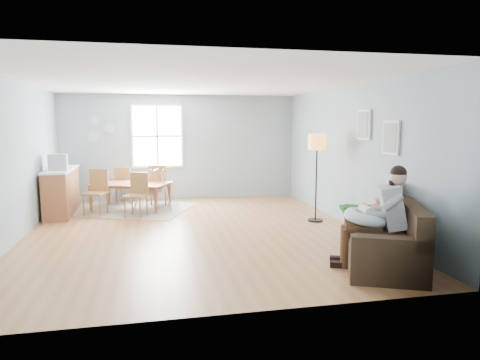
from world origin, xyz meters
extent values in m
cube|color=#A4673A|center=(0.00, 0.00, -0.04)|extent=(8.40, 9.40, 0.08)
cube|color=white|center=(0.00, 0.00, 3.00)|extent=(8.40, 9.40, 0.60)
cube|color=#809EA8|center=(0.00, 4.66, 1.35)|extent=(8.40, 0.08, 3.90)
cube|color=#809EA8|center=(0.00, -4.66, 1.35)|extent=(8.40, 0.08, 3.90)
cube|color=#809EA8|center=(4.16, 0.00, 1.35)|extent=(0.08, 9.40, 3.90)
cube|color=white|center=(-0.60, 3.47, 1.65)|extent=(1.32, 0.06, 1.62)
cube|color=white|center=(-0.60, 3.44, 1.65)|extent=(1.20, 0.02, 1.50)
cube|color=white|center=(-0.60, 3.43, 1.65)|extent=(1.20, 0.03, 0.04)
cube|color=white|center=(-0.60, 3.43, 1.65)|extent=(0.04, 0.03, 1.50)
cube|color=white|center=(2.97, -1.50, 1.75)|extent=(0.04, 0.44, 0.54)
cube|color=slate|center=(2.94, -1.50, 1.75)|extent=(0.01, 0.36, 0.46)
cube|color=white|center=(2.97, -0.60, 1.95)|extent=(0.04, 0.44, 0.54)
cube|color=slate|center=(2.94, -0.60, 1.95)|extent=(0.01, 0.36, 0.46)
cylinder|color=#A5B9C6|center=(-2.10, 3.47, 2.05)|extent=(0.24, 0.02, 0.24)
cylinder|color=#A5B9C6|center=(-1.75, 3.47, 1.85)|extent=(0.26, 0.02, 0.26)
cylinder|color=#A5B9C6|center=(-2.15, 3.47, 1.65)|extent=(0.28, 0.02, 0.28)
cube|color=black|center=(2.45, -2.20, 0.22)|extent=(1.74, 2.40, 0.44)
cube|color=black|center=(2.79, -2.35, 0.67)|extent=(1.07, 2.11, 0.45)
cube|color=black|center=(2.06, -3.12, 0.52)|extent=(0.95, 0.57, 0.17)
cube|color=black|center=(2.84, -1.28, 0.52)|extent=(0.95, 0.57, 0.17)
cube|color=#155D1D|center=(2.72, -1.52, 0.57)|extent=(1.22, 1.13, 0.04)
cube|color=tan|center=(2.88, -1.79, 0.82)|extent=(0.34, 0.57, 0.55)
cube|color=#969698|center=(2.41, -2.52, 0.85)|extent=(0.51, 0.56, 0.62)
sphere|color=tan|center=(2.47, -2.55, 1.27)|extent=(0.23, 0.23, 0.23)
sphere|color=black|center=(2.47, -2.55, 1.31)|extent=(0.22, 0.22, 0.22)
cylinder|color=#372114|center=(2.02, -2.49, 0.57)|extent=(0.50, 0.33, 0.16)
cylinder|color=#372114|center=(2.11, -2.28, 0.57)|extent=(0.50, 0.33, 0.16)
cylinder|color=#372114|center=(1.82, -2.40, 0.27)|extent=(0.13, 0.13, 0.55)
cylinder|color=#372114|center=(1.90, -2.19, 0.27)|extent=(0.13, 0.13, 0.55)
cube|color=black|center=(1.74, -2.37, 0.04)|extent=(0.27, 0.19, 0.08)
cube|color=black|center=(1.83, -2.16, 0.04)|extent=(0.27, 0.19, 0.08)
torus|color=#ABC6D5|center=(2.10, -2.39, 0.70)|extent=(0.78, 0.76, 0.25)
cylinder|color=silver|center=(2.10, -2.39, 0.79)|extent=(0.19, 0.35, 0.14)
sphere|color=tan|center=(2.15, -2.21, 0.81)|extent=(0.12, 0.12, 0.12)
cube|color=white|center=(2.57, -2.03, 0.73)|extent=(0.32, 0.34, 0.37)
sphere|color=tan|center=(2.60, -2.05, 0.98)|extent=(0.17, 0.17, 0.17)
sphere|color=black|center=(2.60, -2.05, 1.01)|extent=(0.17, 0.17, 0.17)
cylinder|color=#F63C75|center=(2.33, -1.98, 0.57)|extent=(0.31, 0.22, 0.09)
cylinder|color=#F63C75|center=(2.39, -1.86, 0.57)|extent=(0.31, 0.22, 0.09)
cylinder|color=#F63C75|center=(2.20, -1.92, 0.40)|extent=(0.08, 0.08, 0.30)
cylinder|color=#F63C75|center=(2.27, -1.79, 0.40)|extent=(0.08, 0.08, 0.30)
cylinder|color=black|center=(2.48, 0.36, 0.02)|extent=(0.31, 0.31, 0.03)
cylinder|color=black|center=(2.48, 0.36, 0.78)|extent=(0.03, 0.03, 1.55)
cylinder|color=#FBA334|center=(2.48, 0.36, 1.61)|extent=(0.36, 0.36, 0.31)
cube|color=white|center=(2.70, -1.65, 0.28)|extent=(0.53, 0.48, 0.55)
cube|color=black|center=(2.48, -1.63, 0.28)|extent=(0.06, 0.38, 0.44)
cube|color=gray|center=(-1.26, 2.35, 0.01)|extent=(3.14, 2.80, 0.01)
imported|color=brown|center=(-1.26, 2.35, 0.31)|extent=(1.99, 1.59, 0.61)
cube|color=brown|center=(-1.97, 1.86, 0.48)|extent=(0.57, 0.57, 0.04)
cube|color=brown|center=(-1.90, 2.05, 0.74)|extent=(0.41, 0.18, 0.49)
cylinder|color=brown|center=(-2.20, 1.75, 0.24)|extent=(0.04, 0.04, 0.48)
cylinder|color=brown|center=(-1.86, 1.63, 0.24)|extent=(0.04, 0.04, 0.48)
cylinder|color=brown|center=(-2.08, 2.09, 0.24)|extent=(0.04, 0.04, 0.48)
cylinder|color=brown|center=(-1.74, 1.97, 0.24)|extent=(0.04, 0.04, 0.48)
cube|color=brown|center=(-1.11, 1.50, 0.45)|extent=(0.56, 0.56, 0.04)
cube|color=brown|center=(-1.03, 1.68, 0.70)|extent=(0.39, 0.20, 0.46)
cylinder|color=brown|center=(-1.33, 1.41, 0.23)|extent=(0.04, 0.04, 0.45)
cylinder|color=brown|center=(-1.02, 1.28, 0.23)|extent=(0.04, 0.04, 0.45)
cylinder|color=brown|center=(-1.20, 1.73, 0.23)|extent=(0.04, 0.04, 0.45)
cylinder|color=brown|center=(-0.88, 1.59, 0.23)|extent=(0.04, 0.04, 0.45)
cube|color=brown|center=(-1.41, 3.20, 0.44)|extent=(0.51, 0.51, 0.04)
cube|color=brown|center=(-1.47, 3.02, 0.69)|extent=(0.39, 0.15, 0.45)
cylinder|color=brown|center=(-1.21, 3.31, 0.22)|extent=(0.04, 0.04, 0.44)
cylinder|color=brown|center=(-1.53, 3.40, 0.22)|extent=(0.04, 0.04, 0.44)
cylinder|color=brown|center=(-1.30, 2.99, 0.22)|extent=(0.04, 0.04, 0.44)
cylinder|color=brown|center=(-1.62, 3.08, 0.22)|extent=(0.04, 0.04, 0.44)
cube|color=brown|center=(-0.56, 2.84, 0.47)|extent=(0.57, 0.57, 0.04)
cube|color=brown|center=(-0.63, 2.65, 0.74)|extent=(0.41, 0.20, 0.48)
cylinder|color=brown|center=(-0.32, 2.94, 0.24)|extent=(0.04, 0.04, 0.47)
cylinder|color=brown|center=(-0.66, 3.07, 0.24)|extent=(0.04, 0.04, 0.47)
cylinder|color=brown|center=(-0.46, 2.61, 0.24)|extent=(0.04, 0.04, 0.47)
cylinder|color=brown|center=(-0.79, 2.74, 0.24)|extent=(0.04, 0.04, 0.47)
cube|color=brown|center=(-2.70, 2.15, 0.49)|extent=(0.51, 1.76, 0.97)
cube|color=white|center=(-2.70, 2.15, 0.98)|extent=(0.55, 1.79, 0.04)
cube|color=#AAAAAF|center=(-2.68, 1.81, 1.17)|extent=(0.39, 0.37, 0.34)
cube|color=black|center=(-2.85, 1.80, 1.17)|extent=(0.05, 0.28, 0.24)
cylinder|color=#AAAAAF|center=(-0.67, 2.30, 0.90)|extent=(0.15, 0.51, 0.04)
ellipsoid|color=beige|center=(-0.67, 2.30, 0.39)|extent=(0.37, 0.37, 0.23)
cylinder|color=#AAAAAF|center=(-0.67, 2.30, 0.65)|extent=(0.01, 0.01, 0.41)
cylinder|color=#AAAAAF|center=(-1.02, 2.08, 0.46)|extent=(0.38, 0.27, 0.90)
cylinder|color=#AAAAAF|center=(-0.46, 1.95, 0.46)|extent=(0.25, 0.39, 0.90)
cylinder|color=#AAAAAF|center=(-0.89, 2.64, 0.46)|extent=(0.25, 0.39, 0.90)
cylinder|color=#AAAAAF|center=(-0.33, 2.52, 0.46)|extent=(0.38, 0.27, 0.90)
camera|label=1|loc=(-0.77, -7.67, 1.98)|focal=32.00mm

